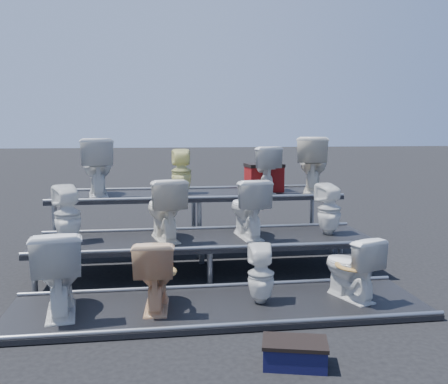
{
  "coord_description": "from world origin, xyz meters",
  "views": [
    {
      "loc": [
        -0.66,
        -6.13,
        1.85
      ],
      "look_at": [
        0.25,
        0.1,
        1.03
      ],
      "focal_mm": 40.0,
      "sensor_mm": 36.0,
      "label": 1
    }
  ],
  "objects": [
    {
      "name": "ground",
      "position": [
        0.0,
        0.0,
        0.0
      ],
      "size": [
        80.0,
        80.0,
        0.0
      ],
      "primitive_type": "plane",
      "color": "black",
      "rests_on": "ground"
    },
    {
      "name": "tier_front",
      "position": [
        0.0,
        -1.3,
        0.03
      ],
      "size": [
        4.2,
        1.2,
        0.06
      ],
      "primitive_type": "cube",
      "color": "black",
      "rests_on": "ground"
    },
    {
      "name": "tier_mid",
      "position": [
        0.0,
        0.0,
        0.23
      ],
      "size": [
        4.2,
        1.2,
        0.46
      ],
      "primitive_type": "cube",
      "color": "black",
      "rests_on": "ground"
    },
    {
      "name": "tier_back",
      "position": [
        0.0,
        1.3,
        0.43
      ],
      "size": [
        4.2,
        1.2,
        0.86
      ],
      "primitive_type": "cube",
      "color": "black",
      "rests_on": "ground"
    },
    {
      "name": "toilet_0",
      "position": [
        -1.56,
        -1.3,
        0.48
      ],
      "size": [
        0.57,
        0.87,
        0.84
      ],
      "primitive_type": "imported",
      "rotation": [
        0.0,
        0.0,
        3.27
      ],
      "color": "silver",
      "rests_on": "tier_front"
    },
    {
      "name": "toilet_1",
      "position": [
        -0.64,
        -1.3,
        0.42
      ],
      "size": [
        0.45,
        0.73,
        0.71
      ],
      "primitive_type": "imported",
      "rotation": [
        0.0,
        0.0,
        3.07
      ],
      "color": "tan",
      "rests_on": "tier_front"
    },
    {
      "name": "toilet_2",
      "position": [
        0.43,
        -1.3,
        0.36
      ],
      "size": [
        0.3,
        0.3,
        0.6
      ],
      "primitive_type": "imported",
      "rotation": [
        0.0,
        0.0,
        3.05
      ],
      "color": "silver",
      "rests_on": "tier_front"
    },
    {
      "name": "toilet_3",
      "position": [
        1.39,
        -1.3,
        0.4
      ],
      "size": [
        0.58,
        0.75,
        0.68
      ],
      "primitive_type": "imported",
      "rotation": [
        0.0,
        0.0,
        3.49
      ],
      "color": "silver",
      "rests_on": "tier_front"
    },
    {
      "name": "toilet_4",
      "position": [
        -1.67,
        0.0,
        0.81
      ],
      "size": [
        0.42,
        0.42,
        0.7
      ],
      "primitive_type": "imported",
      "rotation": [
        0.0,
        0.0,
        3.56
      ],
      "color": "silver",
      "rests_on": "tier_mid"
    },
    {
      "name": "toilet_5",
      "position": [
        -0.51,
        0.0,
        0.85
      ],
      "size": [
        0.57,
        0.83,
        0.78
      ],
      "primitive_type": "imported",
      "rotation": [
        0.0,
        0.0,
        3.34
      ],
      "color": "silver",
      "rests_on": "tier_mid"
    },
    {
      "name": "toilet_6",
      "position": [
        0.54,
        0.0,
        0.84
      ],
      "size": [
        0.5,
        0.78,
        0.75
      ],
      "primitive_type": "imported",
      "rotation": [
        0.0,
        0.0,
        3.25
      ],
      "color": "silver",
      "rests_on": "tier_mid"
    },
    {
      "name": "toilet_7",
      "position": [
        1.62,
        0.0,
        0.79
      ],
      "size": [
        0.37,
        0.37,
        0.66
      ],
      "primitive_type": "imported",
      "rotation": [
        0.0,
        0.0,
        3.4
      ],
      "color": "silver",
      "rests_on": "tier_mid"
    },
    {
      "name": "toilet_8",
      "position": [
        -1.44,
        1.3,
        1.28
      ],
      "size": [
        0.56,
        0.87,
        0.84
      ],
      "primitive_type": "imported",
      "rotation": [
        0.0,
        0.0,
        3.26
      ],
      "color": "silver",
      "rests_on": "tier_back"
    },
    {
      "name": "toilet_9",
      "position": [
        -0.22,
        1.3,
        1.19
      ],
      "size": [
        0.3,
        0.31,
        0.67
      ],
      "primitive_type": "imported",
      "rotation": [
        0.0,
        0.0,
        3.13
      ],
      "color": "#E4E08E",
      "rests_on": "tier_back"
    },
    {
      "name": "toilet_10",
      "position": [
        1.0,
        1.3,
        1.21
      ],
      "size": [
        0.53,
        0.76,
        0.71
      ],
      "primitive_type": "imported",
      "rotation": [
        0.0,
        0.0,
        3.34
      ],
      "color": "silver",
      "rests_on": "tier_back"
    },
    {
      "name": "toilet_11",
      "position": [
        1.81,
        1.3,
        1.28
      ],
      "size": [
        0.72,
        0.94,
        0.85
      ],
      "primitive_type": "imported",
      "rotation": [
        0.0,
        0.0,
        2.8
      ],
      "color": "silver",
      "rests_on": "tier_back"
    },
    {
      "name": "red_crate",
      "position": [
        1.07,
        1.42,
        1.05
      ],
      "size": [
        0.56,
        0.46,
        0.38
      ],
      "primitive_type": "cube",
      "rotation": [
        0.0,
        0.0,
        0.08
      ],
      "color": "maroon",
      "rests_on": "tier_back"
    },
    {
      "name": "step_stool",
      "position": [
        0.42,
        -2.56,
        0.09
      ],
      "size": [
        0.54,
        0.4,
        0.17
      ],
      "primitive_type": "cube",
      "rotation": [
        0.0,
        0.0,
        -0.26
      ],
      "color": "black",
      "rests_on": "ground"
    }
  ]
}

